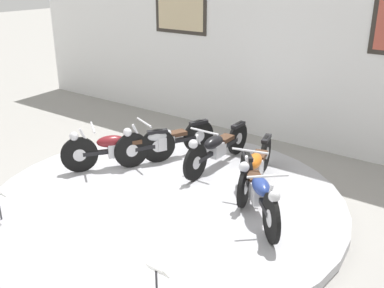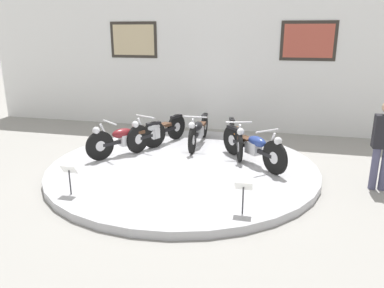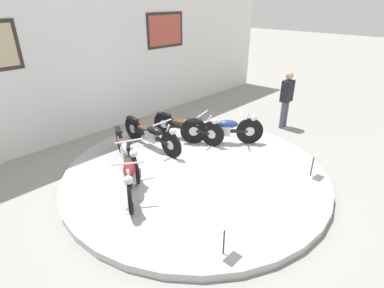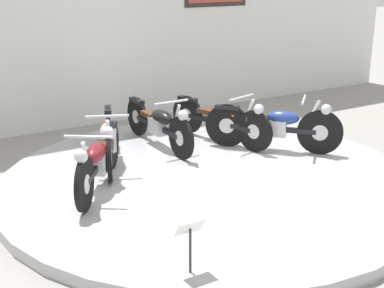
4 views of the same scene
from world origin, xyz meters
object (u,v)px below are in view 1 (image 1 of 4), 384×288
motorcycle_maroon (117,147)px  motorcycle_black (217,147)px  motorcycle_silver (164,140)px  motorcycle_blue (259,190)px  motorcycle_orange (255,166)px  info_placard_front_centre (156,275)px

motorcycle_maroon → motorcycle_black: size_ratio=0.83×
motorcycle_silver → motorcycle_black: 0.97m
motorcycle_black → motorcycle_blue: 1.71m
motorcycle_silver → motorcycle_orange: size_ratio=0.97×
motorcycle_maroon → motorcycle_black: motorcycle_maroon is taller
motorcycle_maroon → motorcycle_blue: motorcycle_blue is taller
motorcycle_silver → motorcycle_orange: (1.84, -0.00, -0.01)m
motorcycle_maroon → motorcycle_black: bearing=36.9°
motorcycle_black → info_placard_front_centre: (1.41, -3.23, -0.01)m
motorcycle_silver → motorcycle_black: (0.92, 0.29, -0.01)m
motorcycle_silver → motorcycle_blue: bearing=-17.6°
motorcycle_silver → motorcycle_black: size_ratio=0.94×
motorcycle_silver → motorcycle_blue: motorcycle_blue is taller
motorcycle_blue → info_placard_front_centre: size_ratio=2.92×
motorcycle_black → motorcycle_orange: same height
motorcycle_orange → motorcycle_blue: size_ratio=1.28×
motorcycle_maroon → motorcycle_orange: bearing=17.7°
motorcycle_orange → motorcycle_blue: bearing=-58.0°
motorcycle_maroon → motorcycle_silver: bearing=58.8°
motorcycle_black → motorcycle_orange: (0.92, -0.30, 0.00)m
motorcycle_maroon → motorcycle_silver: motorcycle_silver is taller
motorcycle_maroon → motorcycle_blue: size_ratio=1.09×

